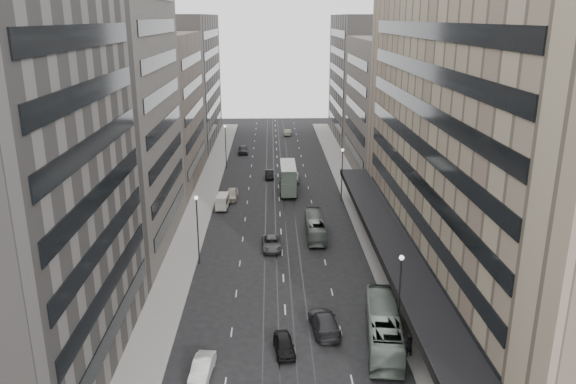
{
  "coord_description": "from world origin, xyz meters",
  "views": [
    {
      "loc": [
        -1.26,
        -48.15,
        27.52
      ],
      "look_at": [
        0.86,
        19.29,
        6.4
      ],
      "focal_mm": 35.0,
      "sensor_mm": 36.0,
      "label": 1
    }
  ],
  "objects": [
    {
      "name": "lamp_left_far",
      "position": [
        -9.7,
        55.0,
        5.2
      ],
      "size": [
        0.44,
        0.44,
        8.32
      ],
      "color": "#262628",
      "rests_on": "ground"
    },
    {
      "name": "lamp_right_near",
      "position": [
        9.7,
        -5.0,
        5.2
      ],
      "size": [
        0.44,
        0.44,
        8.32
      ],
      "color": "#262628",
      "rests_on": "ground"
    },
    {
      "name": "department_store",
      "position": [
        21.45,
        8.0,
        14.95
      ],
      "size": [
        19.2,
        60.0,
        30.0
      ],
      "color": "gray",
      "rests_on": "ground"
    },
    {
      "name": "sedan_2",
      "position": [
        -1.25,
        16.23,
        0.7
      ],
      "size": [
        2.52,
        5.1,
        1.39
      ],
      "primitive_type": "imported",
      "rotation": [
        0.0,
        0.0,
        0.04
      ],
      "color": "#555557",
      "rests_on": "ground"
    },
    {
      "name": "sedan_1",
      "position": [
        -6.91,
        -9.4,
        0.7
      ],
      "size": [
        1.92,
        4.38,
        1.4
      ],
      "primitive_type": "imported",
      "rotation": [
        0.0,
        0.0,
        -0.11
      ],
      "color": "silver",
      "rests_on": "ground"
    },
    {
      "name": "sedan_4",
      "position": [
        -7.54,
        35.98,
        0.86
      ],
      "size": [
        2.22,
        5.11,
        1.72
      ],
      "primitive_type": "imported",
      "rotation": [
        0.0,
        0.0,
        -0.04
      ],
      "color": "#B4AA95",
      "rests_on": "ground"
    },
    {
      "name": "sedan_7",
      "position": [
        1.62,
        51.3,
        0.77
      ],
      "size": [
        2.61,
        5.49,
        1.54
      ],
      "primitive_type": "imported",
      "rotation": [
        0.0,
        0.0,
        3.06
      ],
      "color": "slate",
      "rests_on": "ground"
    },
    {
      "name": "bus_near",
      "position": [
        8.42,
        -5.26,
        1.62
      ],
      "size": [
        4.22,
        11.89,
        3.24
      ],
      "primitive_type": "imported",
      "rotation": [
        0.0,
        0.0,
        3.01
      ],
      "color": "gray",
      "rests_on": "ground"
    },
    {
      "name": "double_decker",
      "position": [
        1.5,
        39.37,
        2.56
      ],
      "size": [
        2.68,
        8.69,
        4.75
      ],
      "rotation": [
        0.0,
        0.0,
        -0.0
      ],
      "color": "#5C695E",
      "rests_on": "ground"
    },
    {
      "name": "building_right_mid",
      "position": [
        21.5,
        52.0,
        12.0
      ],
      "size": [
        15.0,
        28.0,
        24.0
      ],
      "primitive_type": "cube",
      "color": "#524E47",
      "rests_on": "ground"
    },
    {
      "name": "bus_far",
      "position": [
        4.43,
        20.24,
        1.34
      ],
      "size": [
        2.33,
        9.64,
        2.68
      ],
      "primitive_type": "imported",
      "rotation": [
        0.0,
        0.0,
        3.13
      ],
      "color": "gray",
      "rests_on": "ground"
    },
    {
      "name": "sedan_8",
      "position": [
        -7.1,
        67.31,
        0.83
      ],
      "size": [
        2.22,
        4.99,
        1.67
      ],
      "primitive_type": "imported",
      "rotation": [
        0.0,
        0.0,
        0.05
      ],
      "color": "#2B2B2E",
      "rests_on": "ground"
    },
    {
      "name": "pedestrian",
      "position": [
        10.2,
        -7.4,
        1.16
      ],
      "size": [
        0.87,
        0.75,
        2.01
      ],
      "primitive_type": "imported",
      "rotation": [
        0.0,
        0.0,
        3.58
      ],
      "color": "black",
      "rests_on": "sidewalk_right"
    },
    {
      "name": "building_left_b",
      "position": [
        -21.5,
        19.0,
        17.0
      ],
      "size": [
        15.0,
        26.0,
        34.0
      ],
      "primitive_type": "cube",
      "color": "#524E47",
      "rests_on": "ground"
    },
    {
      "name": "lamp_right_far",
      "position": [
        9.7,
        35.0,
        5.2
      ],
      "size": [
        0.44,
        0.44,
        8.32
      ],
      "color": "#262628",
      "rests_on": "ground"
    },
    {
      "name": "ground",
      "position": [
        0.0,
        0.0,
        0.0
      ],
      "size": [
        220.0,
        220.0,
        0.0
      ],
      "primitive_type": "plane",
      "color": "black",
      "rests_on": "ground"
    },
    {
      "name": "sidewalk_left",
      "position": [
        -12.0,
        37.5,
        0.07
      ],
      "size": [
        4.0,
        125.0,
        0.15
      ],
      "primitive_type": "cube",
      "color": "gray",
      "rests_on": "ground"
    },
    {
      "name": "sedan_3",
      "position": [
        3.5,
        -2.93,
        0.84
      ],
      "size": [
        2.93,
        6.02,
        1.69
      ],
      "primitive_type": "imported",
      "rotation": [
        0.0,
        0.0,
        3.24
      ],
      "color": "#28282B",
      "rests_on": "ground"
    },
    {
      "name": "sedan_5",
      "position": [
        -1.54,
        48.19,
        0.7
      ],
      "size": [
        1.59,
        4.3,
        1.41
      ],
      "primitive_type": "imported",
      "rotation": [
        0.0,
        0.0,
        0.02
      ],
      "color": "black",
      "rests_on": "ground"
    },
    {
      "name": "sidewalk_right",
      "position": [
        12.0,
        37.5,
        0.07
      ],
      "size": [
        4.0,
        125.0,
        0.15
      ],
      "primitive_type": "cube",
      "color": "gray",
      "rests_on": "ground"
    },
    {
      "name": "sedan_9",
      "position": [
        2.93,
        86.05,
        0.72
      ],
      "size": [
        1.87,
        4.46,
        1.43
      ],
      "primitive_type": "imported",
      "rotation": [
        0.0,
        0.0,
        3.06
      ],
      "color": "#AAA38C",
      "rests_on": "ground"
    },
    {
      "name": "panel_van",
      "position": [
        -8.54,
        31.38,
        1.23
      ],
      "size": [
        1.96,
        3.66,
        2.24
      ],
      "rotation": [
        0.0,
        0.0,
        -0.07
      ],
      "color": "white",
      "rests_on": "ground"
    },
    {
      "name": "building_left_d",
      "position": [
        -21.5,
        79.0,
        14.0
      ],
      "size": [
        15.0,
        38.0,
        28.0
      ],
      "primitive_type": "cube",
      "color": "#645E5A",
      "rests_on": "ground"
    },
    {
      "name": "building_left_c",
      "position": [
        -21.5,
        46.0,
        12.5
      ],
      "size": [
        15.0,
        28.0,
        25.0
      ],
      "primitive_type": "cube",
      "color": "#65584E",
      "rests_on": "ground"
    },
    {
      "name": "lamp_left_near",
      "position": [
        -9.7,
        12.0,
        5.2
      ],
      "size": [
        0.44,
        0.44,
        8.32
      ],
      "color": "#262628",
      "rests_on": "ground"
    },
    {
      "name": "sedan_0",
      "position": [
        -0.27,
        -6.31,
        0.69
      ],
      "size": [
        2.08,
        4.22,
        1.39
      ],
      "primitive_type": "imported",
      "rotation": [
        0.0,
        0.0,
        0.11
      ],
      "color": "black",
      "rests_on": "ground"
    },
    {
      "name": "building_right_far",
      "position": [
        21.5,
        82.0,
        14.0
      ],
      "size": [
        15.0,
        32.0,
        28.0
      ],
      "primitive_type": "cube",
      "color": "#645E5A",
      "rests_on": "ground"
    },
    {
      "name": "sedan_6",
      "position": [
        2.37,
        46.38,
        0.79
      ],
      "size": [
        2.9,
        5.81,
        1.58
      ],
      "primitive_type": "imported",
      "rotation": [
        0.0,
        0.0,
        3.09
      ],
      "color": "silver",
      "rests_on": "ground"
    }
  ]
}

